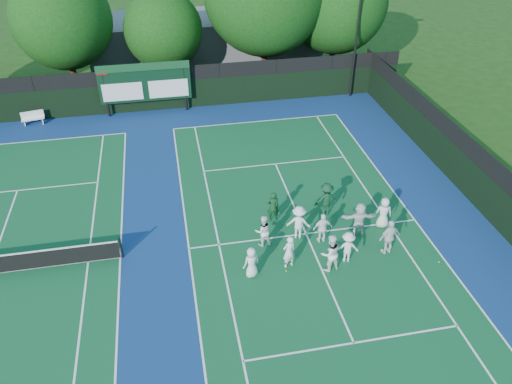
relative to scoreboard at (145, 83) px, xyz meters
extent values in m
plane|color=#1A3B10|center=(7.01, -15.59, -2.19)|extent=(120.00, 120.00, 0.00)
cube|color=navy|center=(1.01, -14.59, -2.19)|extent=(34.00, 32.00, 0.01)
cube|color=#104E29|center=(7.01, -14.59, -2.18)|extent=(10.97, 23.77, 0.00)
cube|color=white|center=(7.01, -2.70, -2.18)|extent=(10.97, 0.08, 0.00)
cube|color=white|center=(1.53, -14.59, -2.18)|extent=(0.08, 23.77, 0.00)
cube|color=white|center=(12.50, -14.59, -2.18)|extent=(0.08, 23.77, 0.00)
cube|color=white|center=(2.90, -14.59, -2.18)|extent=(0.08, 23.77, 0.00)
cube|color=white|center=(11.13, -14.59, -2.18)|extent=(0.08, 23.77, 0.00)
cube|color=white|center=(7.01, -20.99, -2.18)|extent=(8.23, 0.08, 0.00)
cube|color=white|center=(7.01, -8.19, -2.18)|extent=(8.23, 0.08, 0.00)
cube|color=white|center=(7.01, -14.59, -2.18)|extent=(0.08, 12.80, 0.00)
cube|color=white|center=(-6.99, -2.70, -2.18)|extent=(10.97, 0.08, 0.00)
cube|color=white|center=(-1.50, -14.59, -2.18)|extent=(0.08, 23.77, 0.00)
cube|color=white|center=(-2.87, -14.59, -2.18)|extent=(0.08, 23.77, 0.00)
cube|color=white|center=(-6.99, -8.19, -2.18)|extent=(8.23, 0.08, 0.00)
cube|color=black|center=(1.01, 0.41, -1.19)|extent=(34.00, 0.08, 2.00)
cube|color=black|center=(1.01, 0.41, 0.31)|extent=(34.00, 0.05, 1.00)
cube|color=black|center=(16.01, -14.59, -1.19)|extent=(0.08, 32.00, 2.00)
cube|color=black|center=(16.01, -14.59, 0.31)|extent=(0.05, 32.00, 1.00)
cylinder|color=black|center=(-2.59, 0.01, -0.44)|extent=(0.16, 0.16, 3.50)
cylinder|color=black|center=(2.61, 0.01, -0.44)|extent=(0.16, 0.16, 3.50)
cube|color=black|center=(0.01, 0.01, 0.01)|extent=(6.00, 0.15, 2.60)
cube|color=#124020|center=(0.01, -0.09, 1.11)|extent=(6.00, 0.05, 0.50)
cube|color=silver|center=(-1.49, -0.09, -0.49)|extent=(2.60, 0.04, 1.20)
cube|color=silver|center=(1.51, -0.09, -0.49)|extent=(2.60, 0.04, 1.20)
cube|color=maroon|center=(-2.59, -0.09, 1.01)|extent=(0.70, 0.04, 0.50)
cube|color=slate|center=(5.01, 8.41, -0.19)|extent=(18.00, 6.00, 4.00)
cylinder|color=black|center=(14.51, 0.11, 2.81)|extent=(0.16, 0.16, 10.00)
cylinder|color=black|center=(-1.39, -14.59, -1.64)|extent=(0.10, 0.10, 1.10)
cube|color=white|center=(-7.39, -0.29, -1.80)|extent=(1.46, 0.65, 0.06)
cube|color=white|center=(-7.39, -0.14, -1.53)|extent=(1.40, 0.33, 0.47)
cube|color=white|center=(-7.95, -0.29, -2.00)|extent=(0.12, 0.33, 0.38)
cube|color=white|center=(-6.82, -0.29, -2.00)|extent=(0.12, 0.33, 0.38)
cylinder|color=black|center=(-5.00, 3.91, -0.69)|extent=(0.44, 0.44, 2.99)
sphere|color=#0D360C|center=(-5.00, 3.91, 3.29)|extent=(6.64, 6.64, 6.64)
sphere|color=#0D360C|center=(-4.40, 4.21, 2.63)|extent=(4.64, 4.64, 4.64)
cylinder|color=black|center=(1.61, 3.91, -1.01)|extent=(0.44, 0.44, 2.36)
sphere|color=#0D360C|center=(1.61, 3.91, 2.23)|extent=(5.49, 5.49, 5.49)
sphere|color=#0D360C|center=(2.21, 4.21, 1.68)|extent=(3.84, 3.84, 3.84)
cylinder|color=black|center=(8.90, 3.91, -0.53)|extent=(0.44, 0.44, 3.31)
sphere|color=#0D360C|center=(9.50, 4.21, 3.52)|extent=(6.10, 6.10, 6.10)
cylinder|color=black|center=(14.26, 3.91, -0.72)|extent=(0.44, 0.44, 2.93)
sphere|color=#0D360C|center=(14.26, 3.91, 3.51)|extent=(7.37, 7.37, 7.37)
sphere|color=#0D360C|center=(14.86, 4.21, 2.77)|extent=(5.16, 5.16, 5.16)
sphere|color=#C8D218|center=(5.49, -16.86, -2.16)|extent=(0.07, 0.07, 0.07)
sphere|color=#C8D218|center=(8.86, -15.25, -2.16)|extent=(0.07, 0.07, 0.07)
sphere|color=#C8D218|center=(12.17, -17.61, -2.16)|extent=(0.07, 0.07, 0.07)
sphere|color=#C8D218|center=(7.95, -14.27, -2.16)|extent=(0.07, 0.07, 0.07)
imported|color=white|center=(4.00, -16.79, -1.46)|extent=(0.83, 0.67, 1.46)
imported|color=white|center=(5.67, -16.54, -1.38)|extent=(0.68, 0.54, 1.61)
imported|color=white|center=(7.31, -17.05, -1.29)|extent=(1.01, 0.86, 1.81)
imported|color=white|center=(8.23, -16.68, -1.43)|extent=(1.08, 0.76, 1.51)
imported|color=silver|center=(10.20, -16.52, -1.31)|extent=(1.10, 0.64, 1.76)
imported|color=white|center=(4.88, -14.92, -1.40)|extent=(0.81, 0.65, 1.59)
imported|color=white|center=(6.58, -14.71, -1.35)|extent=(1.24, 0.94, 1.69)
imported|color=white|center=(7.57, -15.22, -1.43)|extent=(0.90, 0.39, 1.53)
imported|color=silver|center=(9.36, -15.07, -1.31)|extent=(1.67, 0.69, 1.75)
imported|color=silver|center=(10.72, -14.70, -1.40)|extent=(0.87, 0.66, 1.59)
imported|color=#0F381B|center=(5.71, -13.25, -1.38)|extent=(0.61, 0.41, 1.62)
imported|color=#0F371F|center=(8.36, -13.25, -1.31)|extent=(1.19, 0.75, 1.76)
camera|label=1|loc=(1.22, -31.93, 12.72)|focal=35.00mm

